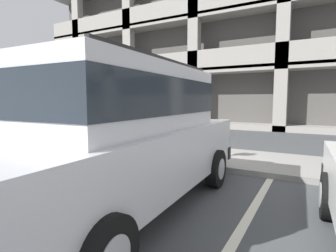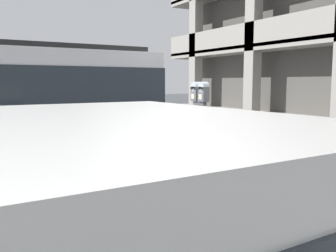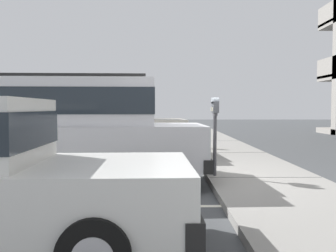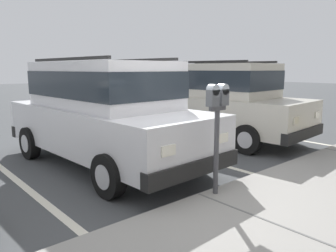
% 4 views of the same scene
% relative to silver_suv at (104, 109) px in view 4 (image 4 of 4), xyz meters
% --- Properties ---
extents(ground_plane, '(80.00, 80.00, 0.10)m').
position_rel_silver_suv_xyz_m(ground_plane, '(-0.02, 2.27, -1.14)').
color(ground_plane, '#444749').
extents(sidewalk, '(40.00, 2.20, 0.12)m').
position_rel_silver_suv_xyz_m(sidewalk, '(-0.02, 3.57, -1.03)').
color(sidewalk, gray).
rests_on(sidewalk, ground_plane).
extents(parking_stall_lines, '(13.23, 4.80, 0.01)m').
position_rel_silver_suv_xyz_m(parking_stall_lines, '(1.62, 0.87, -1.08)').
color(parking_stall_lines, silver).
rests_on(parking_stall_lines, ground_plane).
extents(silver_suv, '(2.16, 4.85, 2.03)m').
position_rel_silver_suv_xyz_m(silver_suv, '(0.00, 0.00, 0.00)').
color(silver_suv, silver).
rests_on(silver_suv, ground_plane).
extents(red_sedan, '(2.28, 4.91, 2.03)m').
position_rel_silver_suv_xyz_m(red_sedan, '(-3.50, -0.17, 0.00)').
color(red_sedan, beige).
rests_on(red_sedan, ground_plane).
extents(parking_meter_near, '(0.35, 0.12, 1.53)m').
position_rel_silver_suv_xyz_m(parking_meter_near, '(-0.22, 2.62, 0.17)').
color(parking_meter_near, '#47474C').
rests_on(parking_meter_near, sidewalk).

